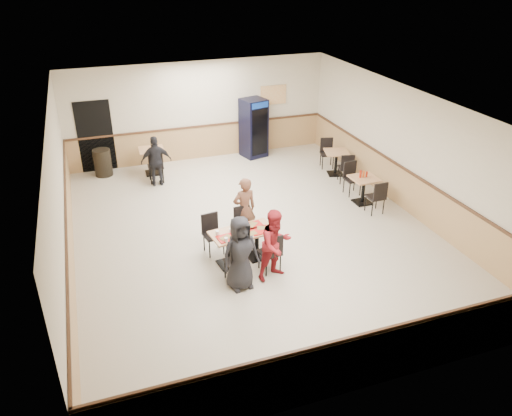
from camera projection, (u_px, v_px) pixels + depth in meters
name	position (u px, v px, depth m)	size (l,w,h in m)	color
ground	(253.00, 231.00, 11.64)	(10.00, 10.00, 0.00)	beige
room_shell	(283.00, 160.00, 14.04)	(10.00, 10.00, 10.00)	silver
main_table	(243.00, 241.00, 10.32)	(1.40, 0.82, 0.71)	black
main_chairs	(241.00, 243.00, 10.31)	(1.36, 1.69, 0.90)	black
diner_woman_left	(240.00, 253.00, 9.38)	(0.74, 0.48, 1.51)	black
diner_woman_right	(276.00, 245.00, 9.69)	(0.72, 0.56, 1.48)	maroon
diner_man_opposite	(244.00, 209.00, 11.00)	(0.55, 0.36, 1.50)	brown
lone_diner	(156.00, 161.00, 13.64)	(0.83, 0.35, 1.42)	black
tabletop_clutter	(244.00, 232.00, 10.15)	(1.17, 0.74, 0.12)	red
side_table_near	(364.00, 186.00, 12.75)	(0.67, 0.67, 0.71)	black
side_table_near_chair_south	(375.00, 196.00, 12.28)	(0.42, 0.42, 0.90)	black
side_table_near_chair_north	(353.00, 179.00, 13.23)	(0.42, 0.42, 0.90)	black
side_table_far	(336.00, 159.00, 14.41)	(0.81, 0.81, 0.71)	black
side_table_far_chair_south	(346.00, 167.00, 13.94)	(0.42, 0.42, 0.90)	black
side_table_far_chair_north	(327.00, 153.00, 14.89)	(0.42, 0.42, 0.90)	black
condiment_caddy	(363.00, 174.00, 12.63)	(0.23, 0.06, 0.20)	#AD200C
back_table	(152.00, 157.00, 14.45)	(0.74, 0.74, 0.76)	black
back_table_chair_lone	(156.00, 166.00, 13.95)	(0.44, 0.44, 0.96)	black
pepsi_cooler	(254.00, 128.00, 15.55)	(0.84, 0.84, 1.83)	black
trash_bin	(103.00, 163.00, 14.39)	(0.50, 0.50, 0.79)	black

